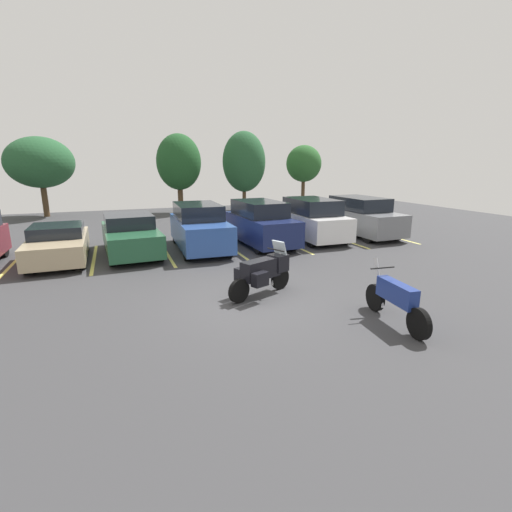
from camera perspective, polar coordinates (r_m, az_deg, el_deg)
The scene contains 14 objects.
ground at distance 9.97m, azimuth -0.26°, elevation -7.03°, with size 44.00×44.00×0.10m, color #38383A.
motorcycle_touring at distance 10.14m, azimuth 1.09°, elevation -2.35°, with size 2.07×1.21×1.43m.
motorcycle_second at distance 8.95m, azimuth 20.57°, elevation -6.22°, with size 0.62×2.27×1.32m.
parking_stripes at distance 15.49m, azimuth -13.52°, elevation 0.49°, with size 21.80×4.77×0.01m.
car_tan at distance 15.50m, azimuth -28.00°, elevation 1.66°, with size 1.98×4.31×1.32m.
car_green at distance 15.53m, azimuth -18.67°, elevation 3.04°, with size 2.18×4.75×1.57m.
car_blue at distance 15.71m, azimuth -8.66°, elevation 4.34°, with size 2.01×4.78×1.88m.
car_navy at distance 16.44m, azimuth 0.65°, elevation 4.99°, with size 2.01×4.64×1.92m.
car_white at distance 17.77m, azimuth 8.58°, elevation 5.54°, with size 1.97×4.44×1.92m.
car_grey at distance 19.31m, azimuth 15.82°, elevation 5.80°, with size 1.96×4.65×1.89m.
tree_rear at distance 30.95m, azimuth 7.32°, elevation 13.81°, with size 2.80×2.80×4.91m.
tree_right at distance 27.69m, azimuth -11.72°, elevation 13.87°, with size 3.12×3.12×5.53m.
tree_center_left at distance 28.84m, azimuth -30.16°, elevation 12.25°, with size 4.23×4.23×5.20m.
tree_far_right at distance 28.62m, azimuth -1.85°, elevation 14.20°, with size 3.19×3.19×5.81m.
Camera 1 is at (-3.25, -8.71, 3.54)m, focal length 26.14 mm.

